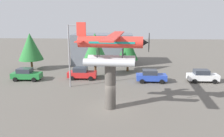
% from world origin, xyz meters
% --- Properties ---
extents(ground_plane, '(140.00, 140.00, 0.00)m').
position_xyz_m(ground_plane, '(0.00, 0.00, 0.00)').
color(ground_plane, '#605B54').
extents(display_pedestal, '(1.10, 1.10, 4.58)m').
position_xyz_m(display_pedestal, '(0.00, 0.00, 2.29)').
color(display_pedestal, '#4C4742').
rests_on(display_pedestal, ground).
extents(floatplane_monument, '(6.97, 10.45, 4.00)m').
position_xyz_m(floatplane_monument, '(0.13, -0.01, 6.25)').
color(floatplane_monument, silver).
rests_on(floatplane_monument, display_pedestal).
extents(car_near_green, '(4.20, 2.02, 1.76)m').
position_xyz_m(car_near_green, '(-12.82, 9.54, 0.88)').
color(car_near_green, '#237A38').
rests_on(car_near_green, ground).
extents(car_mid_red, '(4.20, 2.02, 1.76)m').
position_xyz_m(car_mid_red, '(-4.90, 10.63, 0.88)').
color(car_mid_red, red).
rests_on(car_mid_red, ground).
extents(car_far_blue, '(4.20, 2.02, 1.76)m').
position_xyz_m(car_far_blue, '(5.12, 9.57, 0.88)').
color(car_far_blue, '#2847B7').
rests_on(car_far_blue, ground).
extents(car_distant_white, '(4.20, 2.02, 1.76)m').
position_xyz_m(car_distant_white, '(12.40, 10.08, 0.88)').
color(car_distant_white, white).
rests_on(car_distant_white, ground).
extents(streetlight_primary, '(1.84, 0.28, 8.08)m').
position_xyz_m(streetlight_primary, '(-5.52, 6.79, 4.68)').
color(streetlight_primary, gray).
rests_on(streetlight_primary, ground).
extents(storefront_building, '(11.33, 5.97, 5.75)m').
position_xyz_m(storefront_building, '(-2.87, 22.00, 2.87)').
color(storefront_building, slate).
rests_on(storefront_building, ground).
extents(tree_west, '(4.11, 4.11, 6.32)m').
position_xyz_m(tree_west, '(-14.62, 15.98, 4.03)').
color(tree_west, brown).
rests_on(tree_west, ground).
extents(tree_east, '(3.75, 3.75, 6.65)m').
position_xyz_m(tree_east, '(-3.11, 12.41, 4.55)').
color(tree_east, brown).
rests_on(tree_east, ground).
extents(tree_center_back, '(3.43, 3.43, 5.80)m').
position_xyz_m(tree_center_back, '(1.91, 15.93, 3.88)').
color(tree_center_back, brown).
rests_on(tree_center_back, ground).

